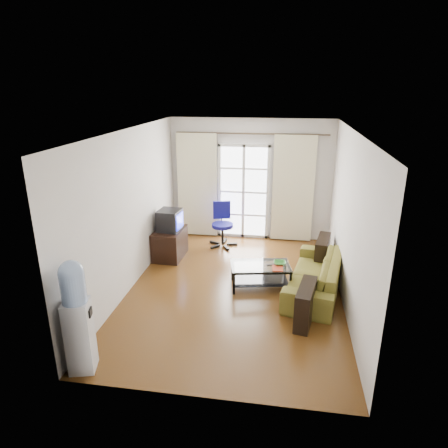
# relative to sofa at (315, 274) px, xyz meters

# --- Properties ---
(floor) EXTENTS (5.20, 5.20, 0.00)m
(floor) POSITION_rel_sofa_xyz_m (-1.36, -0.17, -0.30)
(floor) COLOR brown
(floor) RESTS_ON ground
(ceiling) EXTENTS (5.20, 5.20, 0.00)m
(ceiling) POSITION_rel_sofa_xyz_m (-1.36, -0.17, 2.40)
(ceiling) COLOR white
(ceiling) RESTS_ON wall_back
(wall_back) EXTENTS (3.60, 0.02, 2.70)m
(wall_back) POSITION_rel_sofa_xyz_m (-1.36, 2.43, 1.05)
(wall_back) COLOR silver
(wall_back) RESTS_ON floor
(wall_front) EXTENTS (3.60, 0.02, 2.70)m
(wall_front) POSITION_rel_sofa_xyz_m (-1.36, -2.77, 1.05)
(wall_front) COLOR silver
(wall_front) RESTS_ON floor
(wall_left) EXTENTS (0.02, 5.20, 2.70)m
(wall_left) POSITION_rel_sofa_xyz_m (-3.16, -0.17, 1.05)
(wall_left) COLOR silver
(wall_left) RESTS_ON floor
(wall_right) EXTENTS (0.02, 5.20, 2.70)m
(wall_right) POSITION_rel_sofa_xyz_m (0.44, -0.17, 1.05)
(wall_right) COLOR silver
(wall_right) RESTS_ON floor
(french_door) EXTENTS (1.16, 0.06, 2.15)m
(french_door) POSITION_rel_sofa_xyz_m (-1.51, 2.37, 0.78)
(french_door) COLOR white
(french_door) RESTS_ON wall_back
(curtain_rod) EXTENTS (3.30, 0.04, 0.04)m
(curtain_rod) POSITION_rel_sofa_xyz_m (-1.36, 2.33, 2.08)
(curtain_rod) COLOR #4C3F2D
(curtain_rod) RESTS_ON wall_back
(curtain_left) EXTENTS (0.90, 0.07, 2.35)m
(curtain_left) POSITION_rel_sofa_xyz_m (-2.56, 2.31, 0.90)
(curtain_left) COLOR beige
(curtain_left) RESTS_ON curtain_rod
(curtain_right) EXTENTS (0.90, 0.07, 2.35)m
(curtain_right) POSITION_rel_sofa_xyz_m (-0.41, 2.31, 0.90)
(curtain_right) COLOR beige
(curtain_right) RESTS_ON curtain_rod
(radiator) EXTENTS (0.64, 0.12, 0.64)m
(radiator) POSITION_rel_sofa_xyz_m (-0.56, 2.33, 0.03)
(radiator) COLOR #9B9A9D
(radiator) RESTS_ON floor
(sofa) EXTENTS (2.33, 1.55, 0.60)m
(sofa) POSITION_rel_sofa_xyz_m (0.00, 0.00, 0.00)
(sofa) COLOR olive
(sofa) RESTS_ON floor
(coffee_table) EXTENTS (1.11, 0.76, 0.41)m
(coffee_table) POSITION_rel_sofa_xyz_m (-0.93, -0.01, -0.03)
(coffee_table) COLOR silver
(coffee_table) RESTS_ON floor
(bowl) EXTENTS (0.26, 0.26, 0.05)m
(bowl) POSITION_rel_sofa_xyz_m (-0.61, 0.06, 0.14)
(bowl) COLOR #37974E
(bowl) RESTS_ON coffee_table
(book) EXTENTS (0.21, 0.26, 0.02)m
(book) POSITION_rel_sofa_xyz_m (-0.73, -0.13, 0.13)
(book) COLOR maroon
(book) RESTS_ON coffee_table
(remote) EXTENTS (0.15, 0.09, 0.02)m
(remote) POSITION_rel_sofa_xyz_m (-0.76, 0.01, 0.12)
(remote) COLOR black
(remote) RESTS_ON coffee_table
(tv_stand) EXTENTS (0.57, 0.83, 0.59)m
(tv_stand) POSITION_rel_sofa_xyz_m (-2.86, 0.98, -0.00)
(tv_stand) COLOR black
(tv_stand) RESTS_ON floor
(crt_tv) EXTENTS (0.50, 0.49, 0.42)m
(crt_tv) POSITION_rel_sofa_xyz_m (-2.85, 0.97, 0.51)
(crt_tv) COLOR black
(crt_tv) RESTS_ON tv_stand
(task_chair) EXTENTS (0.80, 0.80, 0.96)m
(task_chair) POSITION_rel_sofa_xyz_m (-1.89, 1.78, -0.01)
(task_chair) COLOR black
(task_chair) RESTS_ON floor
(water_cooler) EXTENTS (0.37, 0.37, 1.48)m
(water_cooler) POSITION_rel_sofa_xyz_m (-2.96, -2.52, 0.48)
(water_cooler) COLOR silver
(water_cooler) RESTS_ON floor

